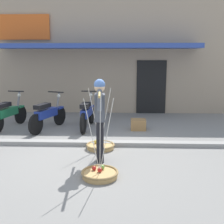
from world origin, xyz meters
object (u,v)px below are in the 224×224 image
object	(u,v)px
fruit_vendor	(100,115)
fruit_basket_right_side	(100,146)
motorcycle_nearest_shop	(8,114)
motorcycle_third_in_row	(87,114)
motorcycle_second_in_row	(48,115)
wooden_crate	(138,125)
fruit_basket_left_side	(100,173)

from	to	relation	value
fruit_vendor	fruit_basket_right_side	bearing A→B (deg)	94.27
fruit_vendor	motorcycle_nearest_shop	bearing A→B (deg)	138.75
fruit_vendor	motorcycle_third_in_row	distance (m)	2.82
motorcycle_third_in_row	motorcycle_nearest_shop	bearing A→B (deg)	-177.63
motorcycle_second_in_row	motorcycle_third_in_row	world-z (taller)	same
motorcycle_third_in_row	wooden_crate	world-z (taller)	motorcycle_third_in_row
fruit_basket_right_side	wooden_crate	size ratio (longest dim) A/B	3.30
motorcycle_nearest_shop	motorcycle_third_in_row	distance (m)	2.36
fruit_basket_right_side	motorcycle_second_in_row	distance (m)	2.42
fruit_basket_left_side	wooden_crate	xyz separation A→B (m)	(0.86, 3.37, 0.09)
fruit_vendor	fruit_basket_left_side	size ratio (longest dim) A/B	1.17
fruit_basket_right_side	motorcycle_third_in_row	world-z (taller)	fruit_basket_right_side
fruit_basket_right_side	fruit_vendor	bearing A→B (deg)	-85.73
wooden_crate	motorcycle_third_in_row	bearing A→B (deg)	175.47
fruit_basket_left_side	motorcycle_second_in_row	xyz separation A→B (m)	(-1.80, 3.27, 0.38)
motorcycle_second_in_row	motorcycle_third_in_row	distance (m)	1.16
motorcycle_nearest_shop	fruit_vendor	bearing A→B (deg)	-41.25
fruit_vendor	motorcycle_nearest_shop	size ratio (longest dim) A/B	0.94
motorcycle_third_in_row	fruit_basket_right_side	bearing A→B (deg)	-74.07
fruit_vendor	fruit_basket_right_side	distance (m)	1.20
fruit_basket_left_side	motorcycle_third_in_row	bearing A→B (deg)	100.72
fruit_basket_right_side	motorcycle_nearest_shop	xyz separation A→B (m)	(-2.91, 1.81, 0.38)
fruit_basket_right_side	wooden_crate	bearing A→B (deg)	61.28
motorcycle_second_in_row	fruit_basket_right_side	bearing A→B (deg)	-45.09
motorcycle_second_in_row	wooden_crate	distance (m)	2.68
fruit_basket_left_side	motorcycle_third_in_row	xyz separation A→B (m)	(-0.66, 3.49, 0.38)
fruit_basket_left_side	fruit_basket_right_side	size ratio (longest dim) A/B	1.00
motorcycle_third_in_row	fruit_vendor	bearing A→B (deg)	-77.39
fruit_basket_right_side	fruit_basket_left_side	bearing A→B (deg)	-85.80
motorcycle_nearest_shop	fruit_basket_left_side	bearing A→B (deg)	-48.29
motorcycle_second_in_row	wooden_crate	xyz separation A→B (m)	(2.66, 0.10, -0.29)
fruit_basket_left_side	motorcycle_second_in_row	size ratio (longest dim) A/B	0.83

